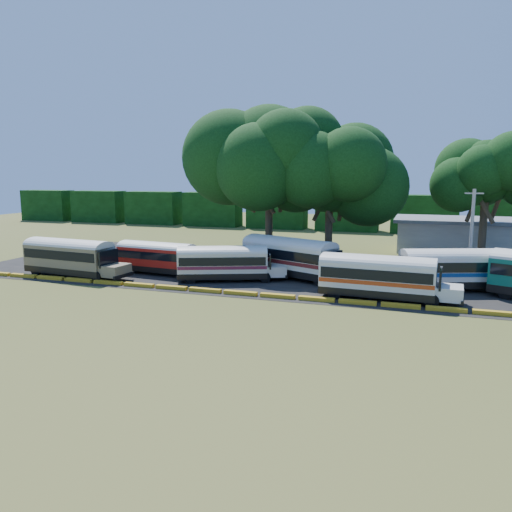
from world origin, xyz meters
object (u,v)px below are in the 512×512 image
(bus_red, at_px, (158,256))
(tree_west, at_px, (269,153))
(bus_beige, at_px, (71,255))
(bus_white_red, at_px, (380,275))
(bus_cream_west, at_px, (225,261))

(bus_red, xyz_separation_m, tree_west, (7.44, 11.03, 9.71))
(bus_beige, bearing_deg, bus_white_red, 5.89)
(bus_red, relative_size, bus_cream_west, 0.97)
(bus_cream_west, xyz_separation_m, tree_west, (0.40, 11.94, 9.68))
(bus_red, distance_m, tree_west, 16.47)
(bus_cream_west, distance_m, bus_white_red, 13.65)
(bus_white_red, bearing_deg, tree_west, 135.23)
(bus_white_red, relative_size, tree_west, 0.63)
(bus_beige, xyz_separation_m, bus_white_red, (27.44, 0.16, -0.08))
(bus_beige, xyz_separation_m, bus_red, (6.98, 3.55, -0.25))
(bus_beige, distance_m, bus_white_red, 27.44)
(bus_beige, bearing_deg, tree_west, 50.88)
(bus_beige, distance_m, tree_west, 22.58)
(bus_beige, distance_m, bus_cream_west, 14.26)
(bus_beige, relative_size, bus_red, 1.14)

